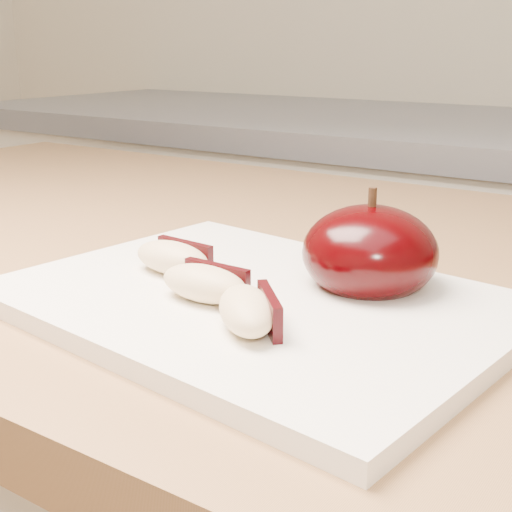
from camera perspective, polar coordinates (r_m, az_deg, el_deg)
The scene contains 5 objects.
cutting_board at distance 0.46m, azimuth -0.00°, elevation -3.75°, with size 0.32×0.23×0.01m, color white.
apple_half at distance 0.47m, azimuth 9.09°, elevation 0.27°, with size 0.10×0.10×0.07m.
apple_wedge_a at distance 0.50m, azimuth -6.61°, elevation -0.12°, with size 0.06×0.03×0.02m.
apple_wedge_b at distance 0.44m, azimuth -4.05°, elevation -2.17°, with size 0.06×0.03×0.02m.
apple_wedge_c at distance 0.40m, azimuth -0.54°, elevation -4.36°, with size 0.06×0.07×0.02m.
Camera 1 is at (0.18, 0.00, 1.07)m, focal length 50.00 mm.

